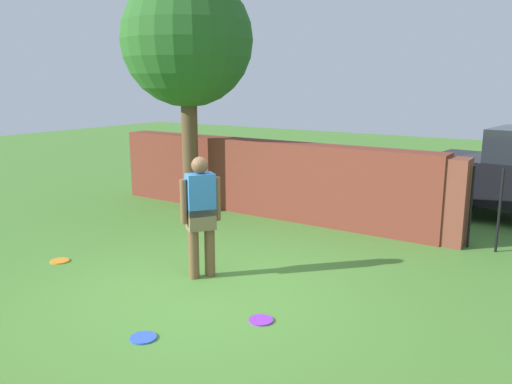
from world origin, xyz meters
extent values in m
plane|color=#4C8433|center=(0.00, 0.00, 0.00)|extent=(40.00, 40.00, 0.00)
cube|color=brown|center=(-1.50, 3.72, 0.72)|extent=(6.88, 0.50, 1.45)
cylinder|color=brown|center=(-2.83, 3.10, 1.32)|extent=(0.31, 0.31, 2.63)
sphere|color=#286023|center=(-2.83, 3.10, 3.32)|extent=(2.49, 2.49, 2.49)
cylinder|color=brown|center=(-0.45, 0.35, 0.42)|extent=(0.14, 0.14, 0.85)
cylinder|color=brown|center=(-0.32, 0.54, 0.42)|extent=(0.14, 0.14, 0.85)
cube|color=olive|center=(-0.38, 0.44, 0.80)|extent=(0.38, 0.42, 0.28)
cube|color=#3372BF|center=(-0.38, 0.44, 1.12)|extent=(0.38, 0.42, 0.55)
sphere|color=brown|center=(-0.38, 0.44, 1.51)|extent=(0.22, 0.22, 0.22)
cylinder|color=brown|center=(-0.51, 0.26, 1.05)|extent=(0.09, 0.09, 0.58)
cylinder|color=brown|center=(-0.26, 0.63, 1.05)|extent=(0.09, 0.09, 0.58)
cube|color=brown|center=(2.04, 3.72, 0.70)|extent=(0.44, 0.44, 1.40)
cylinder|color=black|center=(2.31, 3.72, 0.65)|extent=(0.04, 0.04, 1.30)
cylinder|color=black|center=(2.72, 3.72, 0.65)|extent=(0.04, 0.04, 1.30)
cylinder|color=black|center=(1.74, 5.30, 0.32)|extent=(0.66, 0.29, 0.64)
cylinder|color=black|center=(1.94, 6.99, 0.32)|extent=(0.66, 0.29, 0.64)
cylinder|color=blue|center=(0.20, -1.21, 0.01)|extent=(0.27, 0.27, 0.02)
cylinder|color=purple|center=(0.98, -0.22, 0.01)|extent=(0.27, 0.27, 0.02)
cylinder|color=orange|center=(-2.49, -0.24, 0.01)|extent=(0.27, 0.27, 0.02)
camera|label=1|loc=(3.79, -4.57, 2.56)|focal=36.07mm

